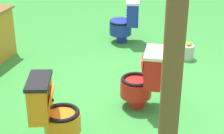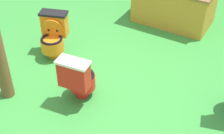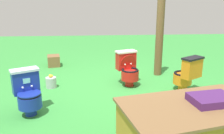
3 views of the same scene
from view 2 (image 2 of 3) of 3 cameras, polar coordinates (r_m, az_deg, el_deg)
ground at (r=4.76m, az=-1.43°, el=-5.62°), size 14.00×14.00×0.00m
toilet_orange at (r=5.50m, az=-9.94°, el=5.40°), size 0.60×0.63×0.73m
toilet_red at (r=4.56m, az=-5.72°, el=-1.87°), size 0.54×0.60×0.73m
vendor_table at (r=6.47m, az=10.48°, el=10.67°), size 1.61×1.16×0.85m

